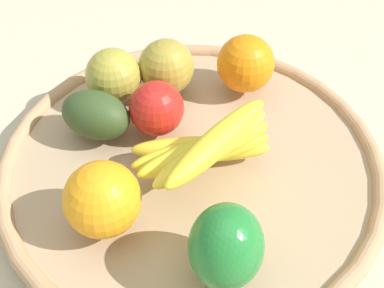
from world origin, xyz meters
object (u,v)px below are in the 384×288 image
at_px(orange_0, 246,64).
at_px(bell_pepper, 226,246).
at_px(orange_1, 102,199).
at_px(apple_0, 113,76).
at_px(avocado, 96,115).
at_px(apple_1, 156,108).
at_px(apple_2, 166,67).
at_px(banana_bunch, 207,148).

relative_size(orange_0, bell_pepper, 0.86).
relative_size(orange_1, bell_pepper, 0.90).
height_order(apple_0, bell_pepper, bell_pepper).
bearing_deg(orange_1, orange_0, -106.84).
height_order(avocado, apple_1, apple_1).
relative_size(orange_1, orange_0, 1.05).
height_order(avocado, apple_0, apple_0).
distance_m(orange_1, orange_0, 0.28).
bearing_deg(orange_0, orange_1, 73.16).
height_order(apple_2, orange_0, orange_0).
xyz_separation_m(banana_bunch, bell_pepper, (-0.05, 0.11, 0.00)).
bearing_deg(avocado, orange_0, -135.74).
xyz_separation_m(orange_1, banana_bunch, (-0.08, -0.10, 0.00)).
distance_m(apple_2, apple_0, 0.07).
bearing_deg(avocado, apple_1, -155.87).
relative_size(apple_1, orange_1, 0.85).
height_order(apple_2, orange_1, orange_1).
bearing_deg(apple_0, apple_2, -146.37).
height_order(apple_0, banana_bunch, banana_bunch).
bearing_deg(bell_pepper, apple_1, -149.16).
xyz_separation_m(apple_2, bell_pepper, (-0.15, 0.24, 0.01)).
relative_size(apple_1, orange_0, 0.89).
distance_m(apple_1, banana_bunch, 0.10).
bearing_deg(orange_1, bell_pepper, 173.24).
relative_size(orange_1, banana_bunch, 0.49).
xyz_separation_m(avocado, apple_2, (-0.05, -0.11, 0.01)).
distance_m(apple_1, orange_0, 0.14).
xyz_separation_m(apple_0, bell_pepper, (-0.21, 0.20, 0.01)).
bearing_deg(avocado, apple_0, -84.15).
distance_m(avocado, apple_2, 0.12).
bearing_deg(apple_2, bell_pepper, 121.89).
bearing_deg(bell_pepper, apple_0, -142.48).
bearing_deg(apple_2, orange_0, -158.38).
xyz_separation_m(avocado, orange_1, (-0.07, 0.12, 0.01)).
bearing_deg(avocado, banana_bunch, 171.79).
height_order(avocado, bell_pepper, bell_pepper).
bearing_deg(avocado, orange_1, 119.51).
bearing_deg(apple_2, avocado, 64.22).
bearing_deg(apple_1, orange_0, -125.35).
xyz_separation_m(apple_0, orange_0, (-0.15, -0.08, 0.00)).
height_order(orange_1, bell_pepper, bell_pepper).
bearing_deg(apple_0, banana_bunch, 150.12).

